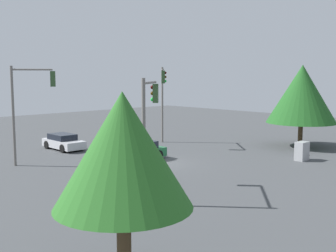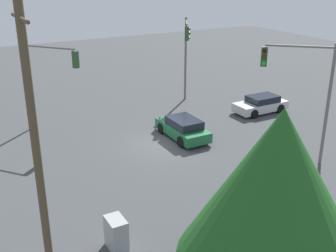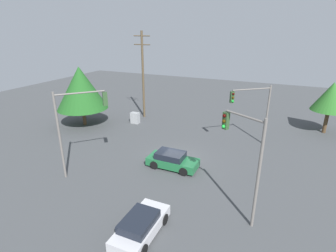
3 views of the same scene
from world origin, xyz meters
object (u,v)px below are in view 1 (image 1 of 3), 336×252
Objects in this scene: sedan_green at (138,151)px; traffic_signal_cross at (29,99)px; traffic_signal_aux at (163,92)px; traffic_signal_main at (149,115)px; electrical_cabinet at (302,151)px; sedan_silver at (63,142)px.

sedan_green is 0.63× the size of traffic_signal_cross.
traffic_signal_cross is (-6.21, 3.96, 3.86)m from sedan_green.
sedan_green is at bearing -15.77° from traffic_signal_aux.
electrical_cabinet is (13.80, -1.03, -3.46)m from traffic_signal_main.
electrical_cabinet is at bearing -43.80° from traffic_signal_main.
sedan_silver is at bearing 10.68° from sedan_green.
sedan_green is 1.02× the size of sedan_silver.
electrical_cabinet is at bearing 53.52° from traffic_signal_aux.
traffic_signal_aux reaches higher than sedan_silver.
traffic_signal_cross is 0.98× the size of traffic_signal_aux.
sedan_silver is 9.47m from traffic_signal_aux.
sedan_green is 3.12× the size of electrical_cabinet.
traffic_signal_cross reaches higher than traffic_signal_main.
traffic_signal_main is 11.18m from traffic_signal_cross.
traffic_signal_cross is (-0.97, 11.13, 0.39)m from traffic_signal_main.
traffic_signal_main is 4.43× the size of electrical_cabinet.
sedan_silver is (-1.47, 7.81, -0.04)m from sedan_green.
traffic_signal_main is at bearing -54.76° from traffic_signal_cross.
sedan_green is 9.54m from traffic_signal_main.
electrical_cabinet is (14.76, -12.16, -3.85)m from traffic_signal_cross.
traffic_signal_aux is 12.92m from electrical_cabinet.
sedan_green is at bearing 14.29° from traffic_signal_main.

